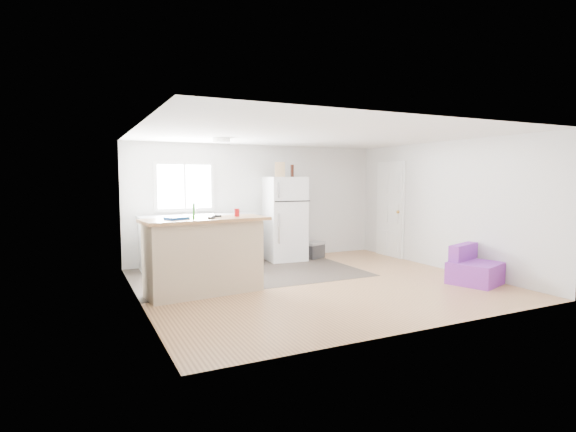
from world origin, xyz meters
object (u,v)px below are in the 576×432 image
object	(u,v)px
red_cup	(237,213)
blue_tray	(177,218)
cleaner_jug	(217,284)
bottle_left	(292,171)
cooler	(314,250)
kitchen_cabinets	(200,241)
refrigerator	(285,219)
purple_seat	(474,270)
bottle_right	(292,171)
mop	(189,282)
cardboard_box	(280,170)
peninsula	(204,256)

from	to	relation	value
red_cup	blue_tray	world-z (taller)	red_cup
cleaner_jug	bottle_left	bearing A→B (deg)	54.98
cooler	red_cup	bearing A→B (deg)	-164.45
red_cup	kitchen_cabinets	bearing A→B (deg)	92.27
refrigerator	red_cup	distance (m)	2.60
purple_seat	bottle_left	distance (m)	3.94
purple_seat	cleaner_jug	xyz separation A→B (m)	(-3.97, 1.21, -0.09)
red_cup	bottle_right	xyz separation A→B (m)	(1.89, 1.92, 0.67)
refrigerator	purple_seat	xyz separation A→B (m)	(1.88, -3.23, -0.64)
mop	red_cup	size ratio (longest dim) A/B	11.44
cooler	red_cup	size ratio (longest dim) A/B	4.51
cardboard_box	bottle_right	bearing A→B (deg)	12.80
blue_tray	cardboard_box	distance (m)	3.26
cardboard_box	bottle_left	distance (m)	0.26
refrigerator	bottle_right	distance (m)	1.01
cooler	bottle_left	xyz separation A→B (m)	(-0.54, -0.05, 1.69)
blue_tray	bottle_left	world-z (taller)	bottle_left
peninsula	red_cup	size ratio (longest dim) A/B	15.81
cleaner_jug	bottle_right	distance (m)	3.49
purple_seat	mop	size ratio (longest dim) A/B	0.68
mop	purple_seat	bearing A→B (deg)	-4.93
purple_seat	blue_tray	xyz separation A→B (m)	(-4.54, 1.22, 0.92)
cooler	cardboard_box	distance (m)	1.89
refrigerator	mop	xyz separation A→B (m)	(-2.52, -2.11, -0.64)
peninsula	cardboard_box	bearing A→B (deg)	36.16
kitchen_cabinets	cardboard_box	size ratio (longest dim) A/B	7.58
kitchen_cabinets	bottle_right	xyz separation A→B (m)	(1.97, -0.03, 1.35)
kitchen_cabinets	red_cup	xyz separation A→B (m)	(0.08, -1.94, 0.67)
kitchen_cabinets	blue_tray	world-z (taller)	kitchen_cabinets
cooler	bottle_left	distance (m)	1.77
kitchen_cabinets	cooler	size ratio (longest dim) A/B	4.20
refrigerator	peninsula	bearing A→B (deg)	-135.62
peninsula	bottle_right	world-z (taller)	bottle_right
purple_seat	cardboard_box	distance (m)	4.11
purple_seat	red_cup	bearing A→B (deg)	140.93
cooler	purple_seat	bearing A→B (deg)	-91.18
cleaner_jug	red_cup	distance (m)	1.12
refrigerator	cardboard_box	distance (m)	1.03
refrigerator	bottle_left	bearing A→B (deg)	-41.11
peninsula	purple_seat	size ratio (longest dim) A/B	2.02
peninsula	blue_tray	bearing A→B (deg)	-179.86
cleaner_jug	bottle_right	size ratio (longest dim) A/B	1.27
mop	bottle_left	world-z (taller)	bottle_left
cooler	cardboard_box	world-z (taller)	cardboard_box
mop	red_cup	distance (m)	1.26
bottle_right	purple_seat	bearing A→B (deg)	-62.07
cleaner_jug	red_cup	xyz separation A→B (m)	(0.37, 0.10, 1.05)
cardboard_box	bottle_right	distance (m)	0.32
cleaner_jug	purple_seat	bearing A→B (deg)	-2.86
peninsula	refrigerator	distance (m)	3.01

